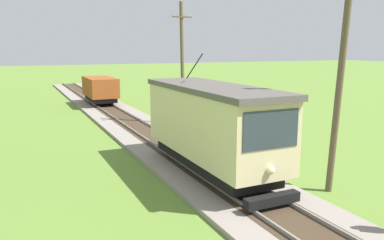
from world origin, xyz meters
The scene contains 4 objects.
red_tram centered at (0.00, 15.62, 2.19)m, with size 2.60×8.54×4.79m.
freight_car centered at (0.00, 37.55, 1.56)m, with size 2.40×5.20×2.31m.
utility_pole_near_tram centered at (3.21, 12.04, 4.29)m, with size 1.40×0.61×8.38m.
utility_pole_mid centered at (3.21, 25.88, 4.26)m, with size 1.40×0.56×8.32m.
Camera 1 is at (-7.23, 2.07, 5.29)m, focal length 35.70 mm.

